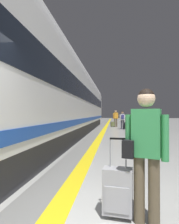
{
  "coord_description": "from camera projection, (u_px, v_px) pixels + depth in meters",
  "views": [
    {
      "loc": [
        0.29,
        -1.6,
        1.36
      ],
      "look_at": [
        -0.67,
        6.14,
        1.43
      ],
      "focal_mm": 30.71,
      "sensor_mm": 36.0,
      "label": 1
    }
  ],
  "objects": [
    {
      "name": "waste_bin",
      "position": [
        154.0,
        126.0,
        14.54
      ],
      "size": [
        0.46,
        0.46,
        0.91
      ],
      "color": "#2D6638",
      "rests_on": "ground"
    },
    {
      "name": "passenger_near",
      "position": [
        144.0,
        118.0,
        15.13
      ],
      "size": [
        0.54,
        0.34,
        1.72
      ],
      "color": "#383842",
      "rests_on": "ground"
    },
    {
      "name": "tactile_edge_band",
      "position": [
        94.0,
        136.0,
        11.64
      ],
      "size": [
        0.75,
        80.0,
        0.01
      ],
      "primitive_type": "cube",
      "color": "slate",
      "rests_on": "ground"
    },
    {
      "name": "high_speed_train",
      "position": [
        56.0,
        92.0,
        10.14
      ],
      "size": [
        2.94,
        32.56,
        4.97
      ],
      "color": "#38383D",
      "rests_on": "ground"
    },
    {
      "name": "traveller_foreground",
      "position": [
        145.0,
        145.0,
        2.37
      ],
      "size": [
        0.55,
        0.34,
        1.67
      ],
      "color": "brown",
      "rests_on": "ground"
    },
    {
      "name": "passenger_far",
      "position": [
        116.0,
        117.0,
        19.8
      ],
      "size": [
        0.53,
        0.3,
        1.76
      ],
      "color": "brown",
      "rests_on": "ground"
    },
    {
      "name": "safety_line_strip",
      "position": [
        100.0,
        136.0,
        11.6
      ],
      "size": [
        0.36,
        80.0,
        0.01
      ],
      "primitive_type": "cube",
      "color": "yellow",
      "rests_on": "ground"
    },
    {
      "name": "rolling_suitcase_foreground",
      "position": [
        118.0,
        191.0,
        2.5
      ],
      "size": [
        0.41,
        0.28,
        1.04
      ],
      "color": "#9E9EA3",
      "rests_on": "ground"
    },
    {
      "name": "suitcase_near",
      "position": [
        149.0,
        127.0,
        14.97
      ],
      "size": [
        0.38,
        0.24,
        0.96
      ],
      "color": "#9E9EA3",
      "rests_on": "ground"
    },
    {
      "name": "suitcase_mid",
      "position": [
        126.0,
        126.0,
        16.58
      ],
      "size": [
        0.38,
        0.24,
        1.0
      ],
      "color": "black",
      "rests_on": "ground"
    },
    {
      "name": "suitcase_far",
      "position": [
        113.0,
        124.0,
        19.67
      ],
      "size": [
        0.44,
        0.37,
        0.93
      ],
      "color": "#596038",
      "rests_on": "ground"
    },
    {
      "name": "passenger_mid",
      "position": [
        123.0,
        118.0,
        16.83
      ],
      "size": [
        0.5,
        0.32,
        1.59
      ],
      "color": "#383842",
      "rests_on": "ground"
    }
  ]
}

